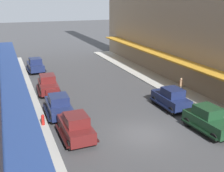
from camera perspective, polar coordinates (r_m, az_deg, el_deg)
The scene contains 10 objects.
ground_plane at distance 19.91m, azimuth 6.46°, elevation -9.87°, with size 200.00×200.00×0.00m, color #424244.
sidewalk_left at distance 17.99m, azimuth -15.81°, elevation -13.44°, with size 3.00×60.00×0.15m, color #B7B5AD.
parked_car_0 at distance 24.48m, azimuth 12.02°, elevation -2.35°, with size 2.16×4.27×1.84m.
parked_car_1 at distance 22.76m, azimuth -10.92°, elevation -3.84°, with size 2.22×4.29×1.84m.
parked_car_2 at distance 37.04m, azimuth -15.46°, elevation 4.22°, with size 2.26×4.30×1.84m.
parked_car_3 at distance 19.01m, azimuth -7.47°, elevation -8.12°, with size 2.19×4.28×1.84m.
parked_car_4 at distance 28.38m, azimuth -13.01°, elevation 0.38°, with size 2.30×4.32×1.84m.
parked_car_5 at distance 20.96m, azimuth 19.32°, elevation -6.49°, with size 2.31×4.32×1.84m.
fire_hydrant at distance 21.30m, azimuth -14.01°, elevation -6.72°, with size 0.24×0.24×0.82m.
pedestrian_0 at distance 27.74m, azimuth 13.95°, elevation 0.00°, with size 0.36×0.24×1.64m.
Camera 1 is at (-8.50, -15.48, 9.18)m, focal length 44.50 mm.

